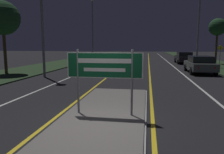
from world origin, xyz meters
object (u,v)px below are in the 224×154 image
(streetlight_right_near, at_px, (200,4))
(car_receding_1, at_px, (184,57))
(streetlight_left_far, at_px, (92,22))
(car_receding_0, at_px, (200,64))
(highway_sign, at_px, (104,68))
(car_approaching_0, at_px, (99,64))
(warning_sign, at_px, (220,54))

(streetlight_right_near, bearing_deg, car_receding_1, 98.45)
(streetlight_left_far, relative_size, car_receding_1, 1.87)
(streetlight_left_far, relative_size, streetlight_right_near, 0.93)
(streetlight_left_far, relative_size, car_receding_0, 1.98)
(highway_sign, distance_m, streetlight_right_near, 20.02)
(car_approaching_0, bearing_deg, highway_sign, -76.65)
(highway_sign, bearing_deg, streetlight_right_near, 69.99)
(highway_sign, distance_m, car_approaching_0, 12.00)
(streetlight_right_near, height_order, car_receding_1, streetlight_right_near)
(streetlight_right_near, distance_m, warning_sign, 5.73)
(highway_sign, height_order, car_receding_1, highway_sign)
(highway_sign, relative_size, warning_sign, 1.07)
(car_receding_1, xyz_separation_m, warning_sign, (2.50, -6.02, 0.69))
(warning_sign, bearing_deg, streetlight_right_near, 138.64)
(car_receding_0, xyz_separation_m, warning_sign, (2.80, 4.15, 0.70))
(streetlight_right_near, bearing_deg, streetlight_left_far, 155.50)
(highway_sign, xyz_separation_m, car_approaching_0, (-2.76, 11.64, -0.85))
(car_receding_0, bearing_deg, car_approaching_0, -174.73)
(car_receding_0, bearing_deg, warning_sign, 56.05)
(highway_sign, distance_m, streetlight_left_far, 25.36)
(highway_sign, relative_size, car_receding_0, 0.54)
(car_receding_1, bearing_deg, car_receding_0, -91.64)
(streetlight_right_near, relative_size, warning_sign, 4.24)
(car_receding_0, relative_size, warning_sign, 1.98)
(streetlight_right_near, bearing_deg, warning_sign, -41.36)
(car_approaching_0, bearing_deg, streetlight_right_near, 34.94)
(streetlight_right_near, xyz_separation_m, car_approaching_0, (-9.39, -6.56, -5.88))
(highway_sign, xyz_separation_m, car_receding_0, (5.69, 12.42, -0.84))
(streetlight_left_far, xyz_separation_m, streetlight_right_near, (13.13, -5.98, 1.03))
(car_approaching_0, xyz_separation_m, warning_sign, (11.24, 4.93, 0.71))
(car_receding_0, distance_m, car_receding_1, 10.17)
(streetlight_left_far, bearing_deg, car_receding_1, -7.29)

